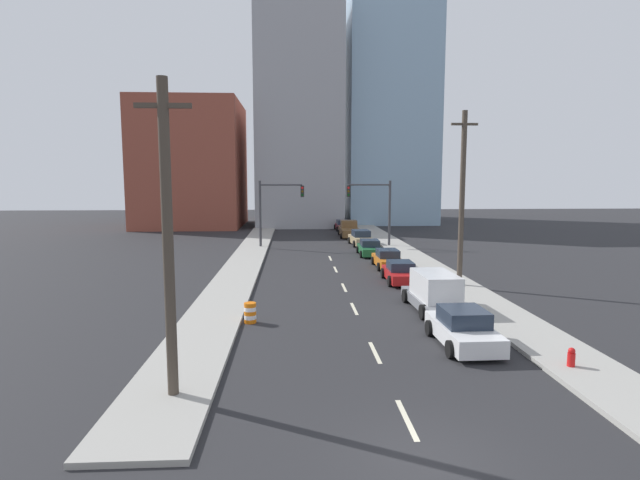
% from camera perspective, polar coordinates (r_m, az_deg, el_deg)
% --- Properties ---
extents(ground_plane, '(200.00, 200.00, 0.00)m').
position_cam_1_polar(ground_plane, '(13.15, 11.99, -23.33)').
color(ground_plane, '#262628').
extents(sidewalk_left, '(2.82, 90.02, 0.18)m').
position_cam_1_polar(sidewalk_left, '(56.47, -6.99, 0.24)').
color(sidewalk_left, '#9E9B93').
rests_on(sidewalk_left, ground).
extents(sidewalk_right, '(2.82, 90.02, 0.18)m').
position_cam_1_polar(sidewalk_right, '(57.23, 7.05, 0.32)').
color(sidewalk_right, '#9E9B93').
rests_on(sidewalk_right, ground).
extents(lane_stripe_at_2m, '(0.16, 2.40, 0.01)m').
position_cam_1_polar(lane_stripe_at_2m, '(14.86, 9.88, -19.52)').
color(lane_stripe_at_2m, beige).
rests_on(lane_stripe_at_2m, ground).
extents(lane_stripe_at_7m, '(0.16, 2.40, 0.01)m').
position_cam_1_polar(lane_stripe_at_7m, '(19.73, 6.29, -12.64)').
color(lane_stripe_at_7m, beige).
rests_on(lane_stripe_at_7m, ground).
extents(lane_stripe_at_14m, '(0.16, 2.40, 0.01)m').
position_cam_1_polar(lane_stripe_at_14m, '(25.92, 3.92, -7.83)').
color(lane_stripe_at_14m, beige).
rests_on(lane_stripe_at_14m, ground).
extents(lane_stripe_at_19m, '(0.16, 2.40, 0.01)m').
position_cam_1_polar(lane_stripe_at_19m, '(30.83, 2.77, -5.44)').
color(lane_stripe_at_19m, beige).
rests_on(lane_stripe_at_19m, ground).
extents(lane_stripe_at_25m, '(0.16, 2.40, 0.01)m').
position_cam_1_polar(lane_stripe_at_25m, '(36.91, 1.78, -3.38)').
color(lane_stripe_at_25m, beige).
rests_on(lane_stripe_at_25m, ground).
extents(lane_stripe_at_31m, '(0.16, 2.40, 0.01)m').
position_cam_1_polar(lane_stripe_at_31m, '(42.12, 1.17, -2.10)').
color(lane_stripe_at_31m, beige).
rests_on(lane_stripe_at_31m, ground).
extents(building_brick_left, '(14.00, 16.00, 17.37)m').
position_cam_1_polar(building_brick_left, '(73.85, -14.40, 8.31)').
color(building_brick_left, brown).
rests_on(building_brick_left, ground).
extents(building_office_center, '(12.00, 20.00, 30.93)m').
position_cam_1_polar(building_office_center, '(76.94, -2.45, 13.52)').
color(building_office_center, '#99999E').
rests_on(building_office_center, ground).
extents(building_glass_right, '(13.00, 20.00, 37.85)m').
position_cam_1_polar(building_glass_right, '(82.68, 7.44, 15.42)').
color(building_glass_right, '#8CADC6').
rests_on(building_glass_right, ground).
extents(traffic_signal_left, '(4.36, 0.35, 6.51)m').
position_cam_1_polar(traffic_signal_left, '(48.38, -5.45, 4.05)').
color(traffic_signal_left, '#38383D').
rests_on(traffic_signal_left, ground).
extents(traffic_signal_right, '(4.36, 0.35, 6.51)m').
position_cam_1_polar(traffic_signal_right, '(49.04, 6.60, 4.07)').
color(traffic_signal_right, '#38383D').
rests_on(traffic_signal_right, ground).
extents(utility_pole_left_near, '(1.60, 0.32, 9.47)m').
position_cam_1_polar(utility_pole_left_near, '(15.14, -17.00, 0.02)').
color(utility_pole_left_near, '#473D33').
rests_on(utility_pole_left_near, ground).
extents(utility_pole_right_mid, '(1.60, 0.32, 10.66)m').
position_cam_1_polar(utility_pole_right_mid, '(31.32, 15.92, 4.56)').
color(utility_pole_right_mid, '#473D33').
rests_on(utility_pole_right_mid, ground).
extents(traffic_barrel, '(0.56, 0.56, 0.95)m').
position_cam_1_polar(traffic_barrel, '(23.51, -7.99, -8.24)').
color(traffic_barrel, orange).
rests_on(traffic_barrel, ground).
extents(fire_hydrant, '(0.26, 0.26, 0.84)m').
position_cam_1_polar(fire_hydrant, '(19.73, 26.77, -12.10)').
color(fire_hydrant, red).
rests_on(fire_hydrant, ground).
extents(sedan_white, '(2.22, 4.36, 1.51)m').
position_cam_1_polar(sedan_white, '(20.96, 16.05, -9.73)').
color(sedan_white, silver).
rests_on(sedan_white, ground).
extents(box_truck_gray, '(2.40, 5.43, 1.96)m').
position_cam_1_polar(box_truck_gray, '(25.92, 12.95, -5.87)').
color(box_truck_gray, slate).
rests_on(box_truck_gray, ground).
extents(sedan_red, '(2.09, 4.35, 1.35)m').
position_cam_1_polar(sedan_red, '(32.71, 9.16, -3.69)').
color(sedan_red, red).
rests_on(sedan_red, ground).
extents(sedan_orange, '(2.03, 4.56, 1.38)m').
position_cam_1_polar(sedan_orange, '(37.97, 7.73, -2.19)').
color(sedan_orange, orange).
rests_on(sedan_orange, ground).
extents(sedan_green, '(2.09, 4.52, 1.38)m').
position_cam_1_polar(sedan_green, '(43.91, 5.70, -0.94)').
color(sedan_green, '#1E6033').
rests_on(sedan_green, ground).
extents(sedan_tan, '(2.32, 4.89, 1.54)m').
position_cam_1_polar(sedan_tan, '(50.59, 4.70, 0.19)').
color(sedan_tan, tan).
rests_on(sedan_tan, ground).
extents(pickup_truck_brown, '(2.48, 6.23, 1.84)m').
position_cam_1_polar(pickup_truck_brown, '(58.31, 3.37, 1.14)').
color(pickup_truck_brown, brown).
rests_on(pickup_truck_brown, ground).
extents(sedan_maroon, '(2.11, 4.82, 1.37)m').
position_cam_1_polar(sedan_maroon, '(65.48, 2.62, 1.67)').
color(sedan_maroon, maroon).
rests_on(sedan_maroon, ground).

